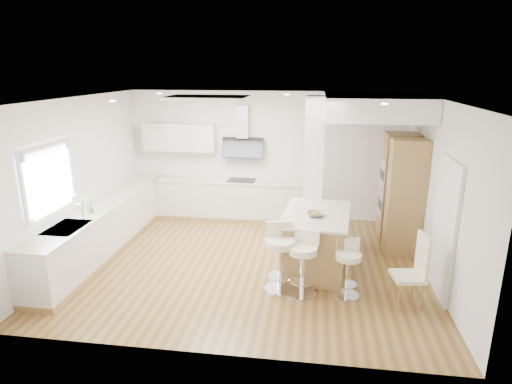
% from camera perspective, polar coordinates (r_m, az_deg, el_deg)
% --- Properties ---
extents(ground, '(6.00, 6.00, 0.00)m').
position_cam_1_polar(ground, '(7.55, -0.95, -9.42)').
color(ground, olive).
rests_on(ground, ground).
extents(ceiling, '(6.00, 5.00, 0.02)m').
position_cam_1_polar(ceiling, '(7.55, -0.95, -9.42)').
color(ceiling, white).
rests_on(ceiling, ground).
extents(wall_back, '(6.00, 0.04, 2.80)m').
position_cam_1_polar(wall_back, '(9.47, 1.36, 4.84)').
color(wall_back, silver).
rests_on(wall_back, ground).
extents(wall_left, '(0.04, 5.00, 2.80)m').
position_cam_1_polar(wall_left, '(8.08, -22.54, 1.59)').
color(wall_left, silver).
rests_on(wall_left, ground).
extents(wall_right, '(0.04, 5.00, 2.80)m').
position_cam_1_polar(wall_right, '(7.24, 23.16, -0.06)').
color(wall_right, silver).
rests_on(wall_right, ground).
extents(skylight, '(4.10, 2.10, 0.06)m').
position_cam_1_polar(skylight, '(7.57, -6.39, 12.36)').
color(skylight, white).
rests_on(skylight, ground).
extents(window_left, '(0.06, 1.28, 1.07)m').
position_cam_1_polar(window_left, '(7.25, -25.99, 2.03)').
color(window_left, white).
rests_on(window_left, ground).
extents(doorway_right, '(0.05, 1.00, 2.10)m').
position_cam_1_polar(doorway_right, '(6.80, 23.83, -4.70)').
color(doorway_right, '#403932').
rests_on(doorway_right, ground).
extents(counter_left, '(0.63, 4.50, 1.35)m').
position_cam_1_polar(counter_left, '(8.39, -19.29, -4.29)').
color(counter_left, '#A78047').
rests_on(counter_left, ground).
extents(counter_back, '(3.62, 0.63, 2.50)m').
position_cam_1_polar(counter_back, '(9.52, -4.34, 0.50)').
color(counter_back, '#A78047').
rests_on(counter_back, ground).
extents(pillar, '(0.35, 0.35, 2.80)m').
position_cam_1_polar(pillar, '(7.90, 7.64, 2.40)').
color(pillar, white).
rests_on(pillar, ground).
extents(soffit, '(1.78, 2.20, 0.40)m').
position_cam_1_polar(soffit, '(8.22, 15.47, 10.99)').
color(soffit, white).
rests_on(soffit, ground).
extents(oven_column, '(0.63, 1.21, 2.10)m').
position_cam_1_polar(oven_column, '(8.41, 18.71, 0.05)').
color(oven_column, '#A78047').
rests_on(oven_column, ground).
extents(peninsula, '(1.21, 1.70, 1.05)m').
position_cam_1_polar(peninsula, '(7.27, 7.92, -6.38)').
color(peninsula, '#A78047').
rests_on(peninsula, ground).
extents(bar_stool_a, '(0.56, 0.56, 1.05)m').
position_cam_1_polar(bar_stool_a, '(6.48, 3.23, -8.22)').
color(bar_stool_a, silver).
rests_on(bar_stool_a, ground).
extents(bar_stool_b, '(0.56, 0.56, 0.98)m').
position_cam_1_polar(bar_stool_b, '(6.39, 6.30, -9.03)').
color(bar_stool_b, silver).
rests_on(bar_stool_b, ground).
extents(bar_stool_c, '(0.41, 0.41, 0.87)m').
position_cam_1_polar(bar_stool_c, '(6.48, 12.11, -9.53)').
color(bar_stool_c, silver).
rests_on(bar_stool_c, ground).
extents(dining_chair, '(0.48, 0.48, 1.07)m').
position_cam_1_polar(dining_chair, '(6.48, 20.43, -9.44)').
color(dining_chair, '#EEE5C1').
rests_on(dining_chair, ground).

